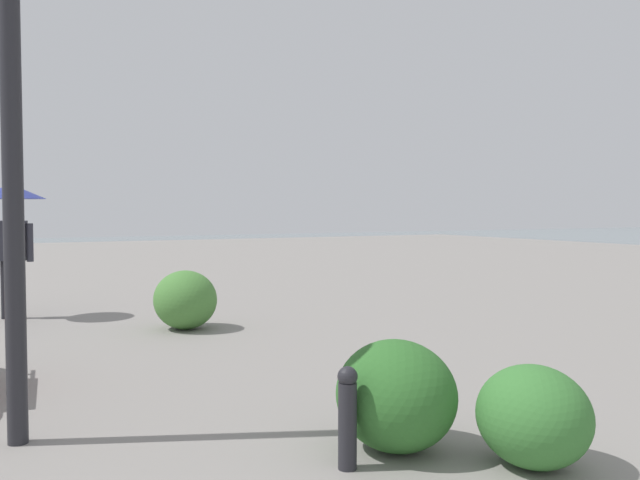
# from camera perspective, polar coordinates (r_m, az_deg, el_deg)

# --- Properties ---
(lamppost) EXTENTS (0.98, 0.28, 3.93)m
(lamppost) POSITION_cam_1_polar(r_m,az_deg,el_deg) (5.22, -24.81, 13.13)
(lamppost) COLOR #232328
(lamppost) RESTS_ON ground
(pedestrian) EXTENTS (1.00, 1.00, 2.03)m
(pedestrian) POSITION_cam_1_polar(r_m,az_deg,el_deg) (11.10, -24.76, 2.12)
(pedestrian) COLOR black
(pedestrian) RESTS_ON ground
(bollard_mid) EXTENTS (0.13, 0.13, 0.66)m
(bollard_mid) POSITION_cam_1_polar(r_m,az_deg,el_deg) (4.39, 2.35, -14.65)
(bollard_mid) COLOR #232328
(bollard_mid) RESTS_ON ground
(shrub_low) EXTENTS (0.95, 0.86, 0.81)m
(shrub_low) POSITION_cam_1_polar(r_m,az_deg,el_deg) (9.45, -11.38, -5.00)
(shrub_low) COLOR #477F38
(shrub_low) RESTS_ON ground
(shrub_round) EXTENTS (0.77, 0.69, 0.66)m
(shrub_round) POSITION_cam_1_polar(r_m,az_deg,el_deg) (4.64, 17.67, -14.07)
(shrub_round) COLOR #387533
(shrub_round) RESTS_ON ground
(shrub_wide) EXTENTS (0.89, 0.80, 0.76)m
(shrub_wide) POSITION_cam_1_polar(r_m,az_deg,el_deg) (4.73, 6.46, -12.97)
(shrub_wide) COLOR #2D6628
(shrub_wide) RESTS_ON ground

